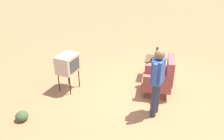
# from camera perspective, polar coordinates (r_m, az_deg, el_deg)

# --- Properties ---
(ground_plane) EXTENTS (60.00, 60.00, 0.00)m
(ground_plane) POSITION_cam_1_polar(r_m,az_deg,el_deg) (6.38, 9.43, -6.63)
(ground_plane) COLOR #C17A4C
(armchair) EXTENTS (0.81, 0.81, 1.06)m
(armchair) POSITION_cam_1_polar(r_m,az_deg,el_deg) (6.35, 11.68, -1.74)
(armchair) COLOR brown
(armchair) RESTS_ON ground
(side_table) EXTENTS (0.56, 0.56, 0.64)m
(side_table) POSITION_cam_1_polar(r_m,az_deg,el_deg) (7.10, 10.28, 2.01)
(side_table) COLOR black
(side_table) RESTS_ON ground
(tv_on_stand) EXTENTS (0.67, 0.55, 1.03)m
(tv_on_stand) POSITION_cam_1_polar(r_m,az_deg,el_deg) (6.41, -10.64, 1.49)
(tv_on_stand) COLOR black
(tv_on_stand) RESTS_ON ground
(person_standing) EXTENTS (0.56, 0.30, 1.64)m
(person_standing) POSITION_cam_1_polar(r_m,az_deg,el_deg) (5.32, 10.86, -2.23)
(person_standing) COLOR #2D3347
(person_standing) RESTS_ON ground
(soda_can_blue) EXTENTS (0.07, 0.07, 0.12)m
(soda_can_blue) POSITION_cam_1_polar(r_m,az_deg,el_deg) (6.84, 9.49, 2.48)
(soda_can_blue) COLOR blue
(soda_can_blue) RESTS_ON side_table
(bottle_wine_green) EXTENTS (0.07, 0.07, 0.32)m
(bottle_wine_green) POSITION_cam_1_polar(r_m,az_deg,el_deg) (7.11, 10.79, 4.23)
(bottle_wine_green) COLOR #1E5623
(bottle_wine_green) RESTS_ON side_table
(flower_vase) EXTENTS (0.15, 0.10, 0.27)m
(flower_vase) POSITION_cam_1_polar(r_m,az_deg,el_deg) (6.84, 11.21, 3.14)
(flower_vase) COLOR silver
(flower_vase) RESTS_ON side_table
(shrub_far) EXTENTS (0.29, 0.29, 0.23)m
(shrub_far) POSITION_cam_1_polar(r_m,az_deg,el_deg) (5.86, -20.90, -10.31)
(shrub_far) COLOR #475B33
(shrub_far) RESTS_ON ground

